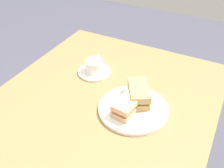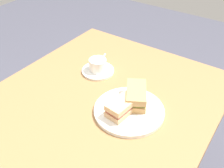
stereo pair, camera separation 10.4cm
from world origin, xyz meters
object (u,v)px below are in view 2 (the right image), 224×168
(sandwich_plate, at_px, (129,110))
(sandwich_front, at_px, (121,107))
(sandwich_back, at_px, (136,96))
(coffee_saucer, at_px, (98,71))
(coffee_cup, at_px, (98,64))
(spoon, at_px, (102,61))
(dining_table, at_px, (71,144))

(sandwich_plate, height_order, sandwich_front, sandwich_front)
(sandwich_back, bearing_deg, coffee_saucer, -110.45)
(coffee_cup, relative_size, spoon, 1.06)
(dining_table, relative_size, sandwich_front, 11.21)
(dining_table, height_order, sandwich_back, sandwich_back)
(coffee_cup, bearing_deg, sandwich_back, 69.26)
(sandwich_front, bearing_deg, dining_table, -35.66)
(sandwich_back, bearing_deg, spoon, -120.13)
(spoon, bearing_deg, dining_table, 20.62)
(sandwich_front, xyz_separation_m, sandwich_back, (-0.08, 0.01, 0.00))
(sandwich_plate, xyz_separation_m, sandwich_back, (-0.05, -0.00, 0.04))
(dining_table, xyz_separation_m, sandwich_back, (-0.24, 0.13, 0.13))
(coffee_saucer, height_order, spoon, spoon)
(coffee_saucer, xyz_separation_m, spoon, (-0.07, -0.03, 0.01))
(dining_table, height_order, spoon, spoon)
(sandwich_back, bearing_deg, coffee_cup, -110.74)
(spoon, bearing_deg, coffee_cup, 22.37)
(sandwich_plate, height_order, spoon, spoon)
(dining_table, xyz_separation_m, coffee_cup, (-0.34, -0.12, 0.12))
(coffee_saucer, relative_size, coffee_cup, 1.43)
(sandwich_plate, height_order, coffee_cup, coffee_cup)
(sandwich_front, relative_size, spoon, 1.26)
(dining_table, height_order, coffee_cup, coffee_cup)
(coffee_saucer, relative_size, spoon, 1.52)
(dining_table, distance_m, sandwich_front, 0.23)
(sandwich_front, distance_m, coffee_cup, 0.30)
(sandwich_front, relative_size, sandwich_back, 0.79)
(sandwich_plate, height_order, coffee_saucer, sandwich_plate)
(sandwich_plate, relative_size, sandwich_back, 1.71)
(spoon, bearing_deg, coffee_saucer, 22.17)
(sandwich_back, distance_m, coffee_saucer, 0.27)
(coffee_cup, distance_m, spoon, 0.08)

